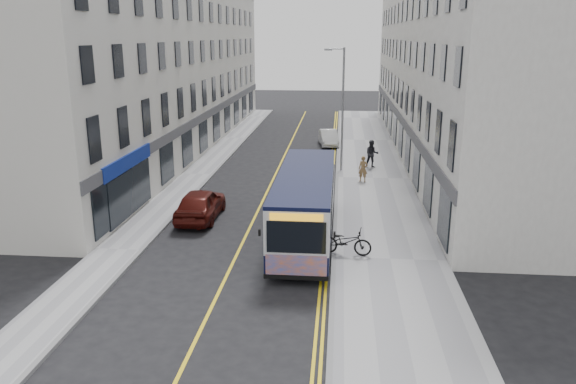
% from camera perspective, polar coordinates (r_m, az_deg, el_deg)
% --- Properties ---
extents(ground, '(140.00, 140.00, 0.00)m').
position_cam_1_polar(ground, '(24.39, -4.76, -5.40)').
color(ground, black).
rests_on(ground, ground).
extents(pavement_east, '(4.50, 64.00, 0.12)m').
position_cam_1_polar(pavement_east, '(35.53, 8.63, 1.35)').
color(pavement_east, '#98989A').
rests_on(pavement_east, ground).
extents(pavement_west, '(2.00, 64.00, 0.12)m').
position_cam_1_polar(pavement_west, '(36.62, -9.23, 1.75)').
color(pavement_west, '#98989A').
rests_on(pavement_west, ground).
extents(kerb_east, '(0.18, 64.00, 0.13)m').
position_cam_1_polar(kerb_east, '(35.46, 5.00, 1.45)').
color(kerb_east, slate).
rests_on(kerb_east, ground).
extents(kerb_west, '(0.18, 64.00, 0.13)m').
position_cam_1_polar(kerb_west, '(36.38, -7.70, 1.73)').
color(kerb_west, slate).
rests_on(kerb_west, ground).
extents(road_centre_line, '(0.12, 64.00, 0.01)m').
position_cam_1_polar(road_centre_line, '(35.72, -1.43, 1.51)').
color(road_centre_line, yellow).
rests_on(road_centre_line, ground).
extents(road_dbl_yellow_inner, '(0.10, 64.00, 0.01)m').
position_cam_1_polar(road_dbl_yellow_inner, '(35.48, 4.27, 1.37)').
color(road_dbl_yellow_inner, yellow).
rests_on(road_dbl_yellow_inner, ground).
extents(road_dbl_yellow_outer, '(0.10, 64.00, 0.01)m').
position_cam_1_polar(road_dbl_yellow_outer, '(35.48, 4.59, 1.36)').
color(road_dbl_yellow_outer, yellow).
rests_on(road_dbl_yellow_outer, ground).
extents(terrace_east, '(6.00, 46.00, 13.00)m').
position_cam_1_polar(terrace_east, '(44.06, 15.35, 12.22)').
color(terrace_east, silver).
rests_on(terrace_east, ground).
extents(terrace_west, '(6.00, 46.00, 13.00)m').
position_cam_1_polar(terrace_west, '(45.38, -11.74, 12.53)').
color(terrace_west, silver).
rests_on(terrace_west, ground).
extents(streetlamp, '(1.32, 0.18, 8.00)m').
position_cam_1_polar(streetlamp, '(36.64, 5.46, 8.77)').
color(streetlamp, gray).
rests_on(streetlamp, ground).
extents(city_bus, '(2.41, 10.30, 2.99)m').
position_cam_1_polar(city_bus, '(24.67, 1.79, -1.09)').
color(city_bus, black).
rests_on(city_bus, ground).
extents(bicycle, '(2.19, 1.06, 1.10)m').
position_cam_1_polar(bicycle, '(22.94, 5.89, -5.02)').
color(bicycle, black).
rests_on(bicycle, pavement_east).
extents(pedestrian_near, '(0.63, 0.48, 1.56)m').
position_cam_1_polar(pedestrian_near, '(34.36, 7.64, 2.34)').
color(pedestrian_near, olive).
rests_on(pedestrian_near, pavement_east).
extents(pedestrian_far, '(0.95, 0.76, 1.86)m').
position_cam_1_polar(pedestrian_far, '(38.08, 8.52, 3.84)').
color(pedestrian_far, black).
rests_on(pedestrian_far, pavement_east).
extents(car_white, '(1.83, 3.97, 1.26)m').
position_cam_1_polar(car_white, '(46.15, 4.15, 5.52)').
color(car_white, silver).
rests_on(car_white, ground).
extents(car_maroon, '(1.84, 4.51, 1.53)m').
position_cam_1_polar(car_maroon, '(27.79, -8.88, -1.20)').
color(car_maroon, '#49100C').
rests_on(car_maroon, ground).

